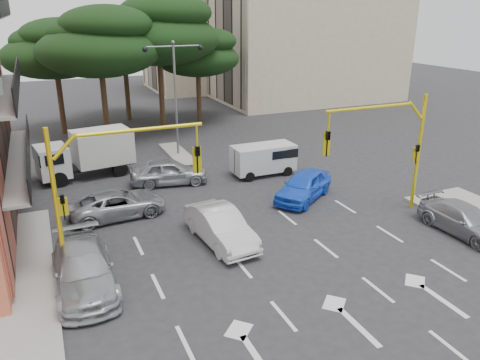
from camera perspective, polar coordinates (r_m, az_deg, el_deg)
The scene contains 20 objects.
ground at distance 20.09m, azimuth 5.58°, elevation -9.37°, with size 120.00×120.00×0.00m, color #28282B.
median_strip at distance 33.84m, azimuth -7.53°, elevation 3.13°, with size 1.40×6.00×0.15m, color gray.
apartment_beige_near at distance 55.21m, azimuth 8.32°, elevation 19.39°, with size 20.20×12.15×18.70m.
apartment_beige_far at distance 63.05m, azimuth -3.51°, elevation 18.71°, with size 16.20×12.15×16.70m.
pine_left_near at distance 37.53m, azimuth -16.76°, elevation 15.86°, with size 9.15×9.15×10.23m.
pine_center at distance 40.39m, azimuth -9.89°, elevation 17.62°, with size 9.98×9.98×11.16m.
pine_left_far at distance 41.31m, azimuth -21.66°, elevation 14.67°, with size 8.32×8.32×9.30m.
pine_right at distance 43.55m, azimuth -5.10°, elevation 15.24°, with size 7.49×7.49×8.37m.
pine_back at distance 44.89m, azimuth -14.04°, elevation 16.67°, with size 9.15×9.15×10.23m.
signal_mast_right at distance 23.90m, azimuth 18.05°, elevation 4.64°, with size 5.79×0.37×6.00m.
signal_mast_left at distance 18.30m, azimuth -16.21°, elevation 0.23°, with size 5.79×0.37×6.00m.
street_lamp_center at distance 32.69m, azimuth -7.96°, elevation 12.14°, with size 4.16×0.36×7.77m.
car_white_hatch at distance 20.90m, azimuth -2.40°, elevation -5.67°, with size 1.64×4.70×1.55m, color silver.
car_blue_compact at distance 25.82m, azimuth 7.76°, elevation -0.70°, with size 1.81×4.49×1.53m, color blue.
car_silver_wagon at distance 18.62m, azimuth -18.53°, elevation -10.27°, with size 2.14×5.26×1.53m, color #9FA2A7.
car_silver_cross_a at distance 24.25m, azimuth -14.66°, elevation -2.85°, with size 2.22×4.82×1.34m, color #999BA1.
car_silver_cross_b at distance 28.11m, azimuth -8.64°, elevation 1.03°, with size 1.83×4.56×1.55m, color #A5A6AD.
car_silver_parked at distance 24.10m, azimuth 25.69°, elevation -4.41°, with size 1.88×4.62×1.34m, color gray.
van_white at distance 29.37m, azimuth 2.86°, elevation 2.49°, with size 1.77×3.91×1.96m, color silver, non-canonical shape.
box_truck_a at distance 30.42m, azimuth -18.24°, elevation 2.96°, with size 2.41×5.73×2.82m, color silver, non-canonical shape.
Camera 1 is at (-8.68, -15.21, 9.86)m, focal length 35.00 mm.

